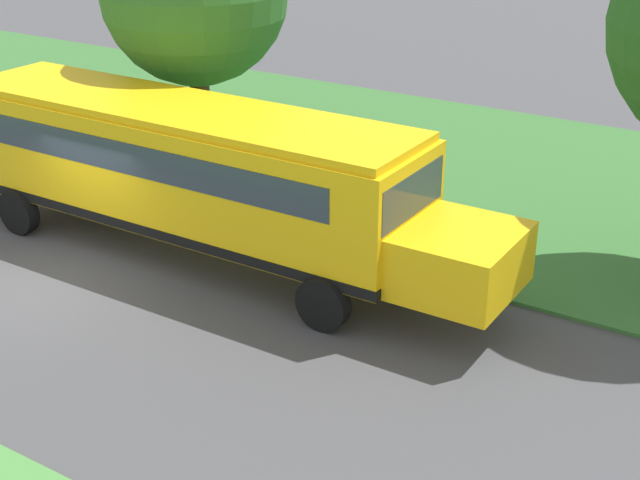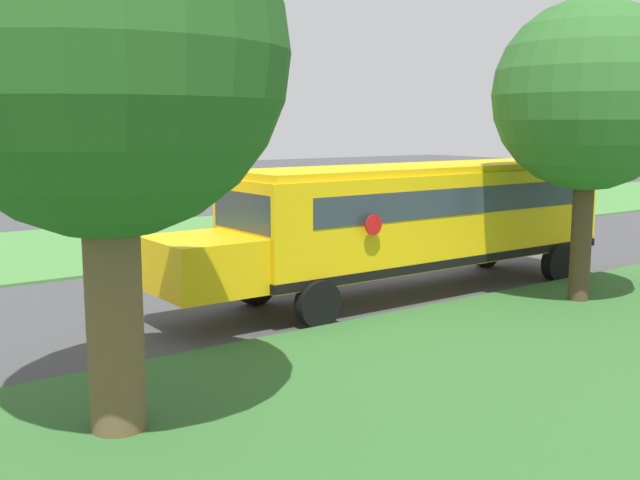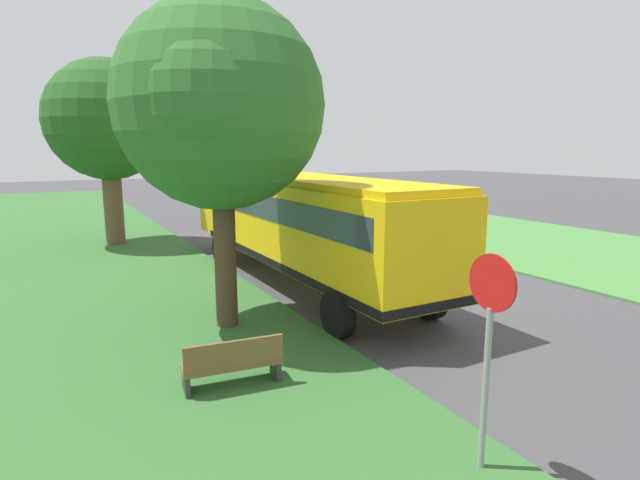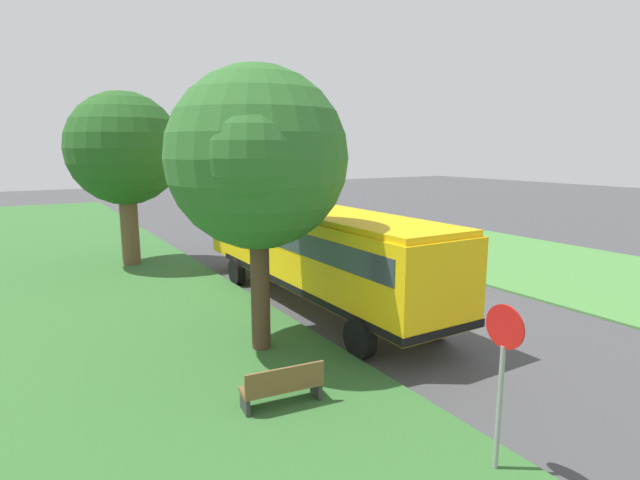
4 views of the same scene
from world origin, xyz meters
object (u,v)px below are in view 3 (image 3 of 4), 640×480
Objects in this scene: school_bus at (304,220)px; park_bench at (233,364)px; oak_tree_roadside_mid at (109,122)px; oak_tree_beside_bus at (218,105)px; car_silver_nearest at (269,200)px; stop_sign at (489,338)px.

park_bench is at bearing -127.42° from school_bus.
oak_tree_roadside_mid is at bearing 113.04° from school_bus.
oak_tree_beside_bus is 4.22× the size of park_bench.
school_bus is 2.82× the size of car_silver_nearest.
car_silver_nearest is 22.50m from park_bench.
stop_sign is (-1.99, -8.63, -0.19)m from school_bus.
oak_tree_beside_bus reaches higher than school_bus.
stop_sign is 4.18m from park_bench.
car_silver_nearest is 0.63× the size of oak_tree_beside_bus.
school_bus reaches higher than stop_sign.
car_silver_nearest is 2.67× the size of park_bench.
stop_sign is at bearing -83.82° from oak_tree_roadside_mid.
oak_tree_beside_bus is at bearing -86.32° from oak_tree_roadside_mid.
oak_tree_roadside_mid reaches higher than school_bus.
car_silver_nearest reaches higher than park_bench.
oak_tree_roadside_mid is at bearing 93.68° from oak_tree_beside_bus.
stop_sign reaches higher than car_silver_nearest.
school_bus is 16.26m from car_silver_nearest.
park_bench is (-9.36, -20.46, -0.40)m from car_silver_nearest.
park_bench is (-1.96, 3.47, -1.26)m from stop_sign.
park_bench is at bearing -105.96° from oak_tree_beside_bus.
stop_sign is at bearing -79.18° from oak_tree_beside_bus.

